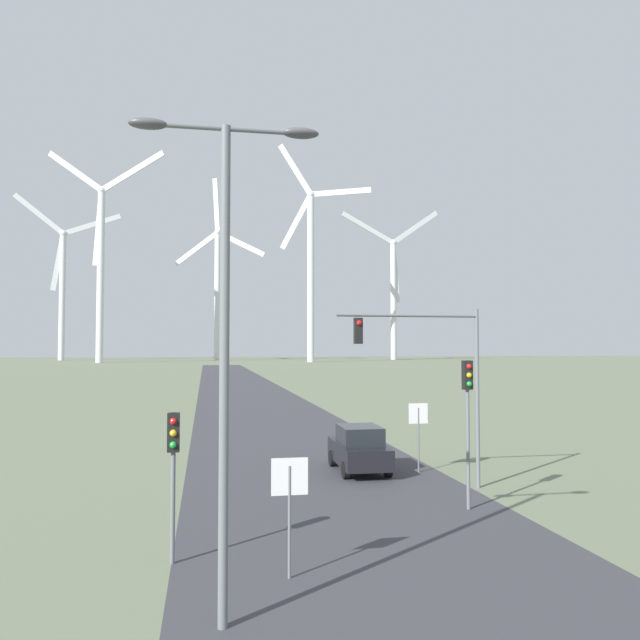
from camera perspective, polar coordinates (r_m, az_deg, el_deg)
road_surface at (r=51.08m, az=-5.63°, el=-8.04°), size 10.00×240.00×0.01m
streetlamp at (r=11.43m, az=-8.71°, el=1.62°), size 3.47×0.32×9.10m
stop_sign_near at (r=14.03m, az=-2.80°, el=-15.59°), size 0.81×0.07×2.58m
stop_sign_far at (r=25.46m, az=8.99°, el=-9.37°), size 0.81×0.07×2.74m
traffic_light_post_near_left at (r=15.14m, az=-13.27°, el=-11.72°), size 0.28×0.33×3.46m
traffic_light_post_near_right at (r=19.93m, az=13.35°, el=-7.19°), size 0.28×0.33×4.57m
traffic_light_mast_overhead at (r=22.31m, az=10.00°, el=-3.54°), size 5.20×0.35×6.34m
car_approaching at (r=25.49m, az=3.59°, el=-11.66°), size 1.88×4.13×1.83m
wind_turbine_far_left at (r=245.89m, az=-22.49°, el=3.30°), size 37.02×4.60×60.22m
wind_turbine_left at (r=206.02m, az=-19.41°, el=5.55°), size 37.70×18.54×67.88m
wind_turbine_center at (r=231.58m, az=-9.36°, el=3.54°), size 32.59×15.44×67.07m
wind_turbine_right at (r=203.71m, az=-0.86°, el=5.47°), size 28.87×12.39×72.22m
wind_turbine_far_right at (r=243.42m, az=6.72°, el=3.15°), size 40.65×6.55×59.18m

